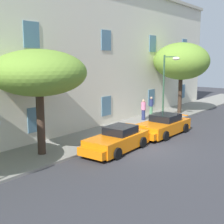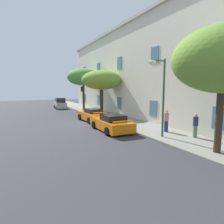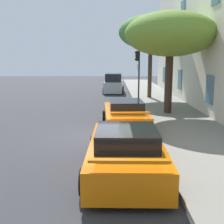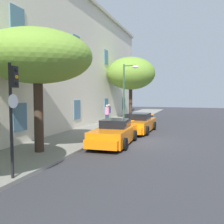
{
  "view_description": "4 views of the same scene",
  "coord_description": "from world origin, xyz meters",
  "px_view_note": "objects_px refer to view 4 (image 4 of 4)",
  "views": [
    {
      "loc": [
        -14.45,
        -9.06,
        5.24
      ],
      "look_at": [
        -0.06,
        2.31,
        1.97
      ],
      "focal_mm": 48.15,
      "sensor_mm": 36.0,
      "label": 1
    },
    {
      "loc": [
        18.03,
        -6.2,
        3.61
      ],
      "look_at": [
        1.3,
        2.2,
        1.2
      ],
      "focal_mm": 30.87,
      "sensor_mm": 36.0,
      "label": 2
    },
    {
      "loc": [
        11.62,
        0.47,
        3.24
      ],
      "look_at": [
        0.16,
        0.45,
        1.06
      ],
      "focal_mm": 45.84,
      "sensor_mm": 36.0,
      "label": 3
    },
    {
      "loc": [
        -14.43,
        -3.25,
        2.83
      ],
      "look_at": [
        0.06,
        1.58,
        1.73
      ],
      "focal_mm": 40.27,
      "sensor_mm": 36.0,
      "label": 4
    }
  ],
  "objects_px": {
    "traffic_light": "(13,100)",
    "pedestrian_admiring": "(107,114)",
    "sportscar_yellow_flank": "(137,124)",
    "street_lamp": "(129,82)",
    "pedestrian_strolling": "(109,112)",
    "sportscar_red_lead": "(113,134)",
    "tree_far_end": "(37,57)",
    "tree_midblock": "(131,74)"
  },
  "relations": [
    {
      "from": "tree_far_end",
      "to": "tree_midblock",
      "type": "bearing_deg",
      "value": -1.04
    },
    {
      "from": "sportscar_yellow_flank",
      "to": "pedestrian_admiring",
      "type": "height_order",
      "value": "pedestrian_admiring"
    },
    {
      "from": "street_lamp",
      "to": "pedestrian_admiring",
      "type": "distance_m",
      "value": 3.49
    },
    {
      "from": "sportscar_yellow_flank",
      "to": "pedestrian_strolling",
      "type": "xyz_separation_m",
      "value": [
        5.25,
        3.99,
        0.4
      ]
    },
    {
      "from": "tree_far_end",
      "to": "traffic_light",
      "type": "height_order",
      "value": "tree_far_end"
    },
    {
      "from": "sportscar_red_lead",
      "to": "tree_far_end",
      "type": "bearing_deg",
      "value": 141.06
    },
    {
      "from": "traffic_light",
      "to": "pedestrian_admiring",
      "type": "relative_size",
      "value": 2.11
    },
    {
      "from": "sportscar_yellow_flank",
      "to": "tree_midblock",
      "type": "relative_size",
      "value": 0.77
    },
    {
      "from": "sportscar_red_lead",
      "to": "sportscar_yellow_flank",
      "type": "height_order",
      "value": "sportscar_red_lead"
    },
    {
      "from": "tree_midblock",
      "to": "street_lamp",
      "type": "xyz_separation_m",
      "value": [
        -3.92,
        -0.8,
        -1.1
      ]
    },
    {
      "from": "tree_far_end",
      "to": "pedestrian_strolling",
      "type": "relative_size",
      "value": 3.32
    },
    {
      "from": "sportscar_yellow_flank",
      "to": "sportscar_red_lead",
      "type": "bearing_deg",
      "value": 177.86
    },
    {
      "from": "tree_midblock",
      "to": "sportscar_yellow_flank",
      "type": "bearing_deg",
      "value": -162.65
    },
    {
      "from": "sportscar_yellow_flank",
      "to": "street_lamp",
      "type": "height_order",
      "value": "street_lamp"
    },
    {
      "from": "traffic_light",
      "to": "street_lamp",
      "type": "distance_m",
      "value": 15.71
    },
    {
      "from": "sportscar_yellow_flank",
      "to": "street_lamp",
      "type": "xyz_separation_m",
      "value": [
        4.03,
        1.69,
        3.28
      ]
    },
    {
      "from": "sportscar_red_lead",
      "to": "pedestrian_strolling",
      "type": "xyz_separation_m",
      "value": [
        10.24,
        3.81,
        0.4
      ]
    },
    {
      "from": "tree_midblock",
      "to": "street_lamp",
      "type": "height_order",
      "value": "tree_midblock"
    },
    {
      "from": "tree_midblock",
      "to": "tree_far_end",
      "type": "relative_size",
      "value": 1.17
    },
    {
      "from": "tree_far_end",
      "to": "pedestrian_strolling",
      "type": "bearing_deg",
      "value": 5.17
    },
    {
      "from": "sportscar_yellow_flank",
      "to": "street_lamp",
      "type": "distance_m",
      "value": 5.46
    },
    {
      "from": "sportscar_yellow_flank",
      "to": "tree_far_end",
      "type": "distance_m",
      "value": 9.48
    },
    {
      "from": "sportscar_red_lead",
      "to": "pedestrian_strolling",
      "type": "height_order",
      "value": "pedestrian_strolling"
    },
    {
      "from": "sportscar_yellow_flank",
      "to": "street_lamp",
      "type": "relative_size",
      "value": 0.94
    },
    {
      "from": "pedestrian_strolling",
      "to": "sportscar_red_lead",
      "type": "bearing_deg",
      "value": -159.61
    },
    {
      "from": "tree_midblock",
      "to": "traffic_light",
      "type": "bearing_deg",
      "value": -176.63
    },
    {
      "from": "tree_far_end",
      "to": "street_lamp",
      "type": "bearing_deg",
      "value": -5.09
    },
    {
      "from": "traffic_light",
      "to": "street_lamp",
      "type": "relative_size",
      "value": 0.68
    },
    {
      "from": "sportscar_yellow_flank",
      "to": "pedestrian_admiring",
      "type": "xyz_separation_m",
      "value": [
        3.01,
        3.4,
        0.42
      ]
    },
    {
      "from": "street_lamp",
      "to": "pedestrian_strolling",
      "type": "xyz_separation_m",
      "value": [
        1.22,
        2.3,
        -2.88
      ]
    },
    {
      "from": "sportscar_yellow_flank",
      "to": "pedestrian_strolling",
      "type": "relative_size",
      "value": 3.01
    },
    {
      "from": "traffic_light",
      "to": "street_lamp",
      "type": "xyz_separation_m",
      "value": [
        15.66,
        0.36,
        1.24
      ]
    },
    {
      "from": "sportscar_yellow_flank",
      "to": "street_lamp",
      "type": "bearing_deg",
      "value": 22.74
    },
    {
      "from": "tree_midblock",
      "to": "traffic_light",
      "type": "distance_m",
      "value": 19.75
    },
    {
      "from": "sportscar_red_lead",
      "to": "tree_far_end",
      "type": "distance_m",
      "value": 5.67
    },
    {
      "from": "tree_midblock",
      "to": "pedestrian_strolling",
      "type": "xyz_separation_m",
      "value": [
        -2.7,
        1.51,
        -3.98
      ]
    },
    {
      "from": "traffic_light",
      "to": "street_lamp",
      "type": "height_order",
      "value": "street_lamp"
    },
    {
      "from": "tree_far_end",
      "to": "street_lamp",
      "type": "xyz_separation_m",
      "value": [
        12.22,
        -1.09,
        -0.61
      ]
    },
    {
      "from": "traffic_light",
      "to": "pedestrian_strolling",
      "type": "relative_size",
      "value": 2.17
    },
    {
      "from": "sportscar_red_lead",
      "to": "pedestrian_admiring",
      "type": "distance_m",
      "value": 8.63
    },
    {
      "from": "tree_midblock",
      "to": "tree_far_end",
      "type": "distance_m",
      "value": 16.15
    },
    {
      "from": "sportscar_red_lead",
      "to": "sportscar_yellow_flank",
      "type": "relative_size",
      "value": 0.94
    }
  ]
}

